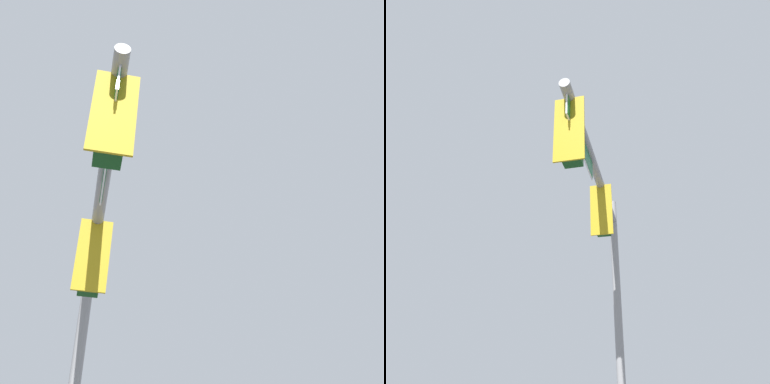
{
  "view_description": "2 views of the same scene",
  "coord_description": "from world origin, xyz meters",
  "views": [
    {
      "loc": [
        0.83,
        -7.68,
        1.42
      ],
      "look_at": [
        -4.88,
        -6.21,
        6.21
      ],
      "focal_mm": 50.0,
      "sensor_mm": 36.0,
      "label": 1
    },
    {
      "loc": [
        1.39,
        -6.41,
        1.99
      ],
      "look_at": [
        -3.4,
        -7.36,
        4.72
      ],
      "focal_mm": 35.0,
      "sensor_mm": 36.0,
      "label": 2
    }
  ],
  "objects": [
    {
      "name": "signal_pole_near",
      "position": [
        -6.44,
        -7.41,
        5.28
      ],
      "size": [
        5.69,
        0.62,
        7.2
      ],
      "color": "gray",
      "rests_on": "ground_plane"
    }
  ]
}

